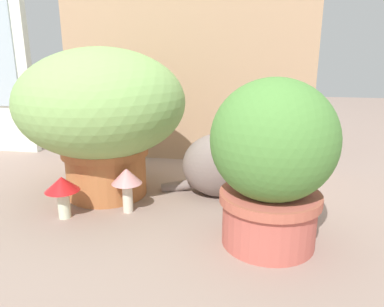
% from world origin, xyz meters
% --- Properties ---
extents(ground_plane, '(6.00, 6.00, 0.00)m').
position_xyz_m(ground_plane, '(0.00, 0.00, 0.00)').
color(ground_plane, gray).
extents(cardboard_backdrop, '(1.10, 0.03, 0.92)m').
position_xyz_m(cardboard_backdrop, '(-0.02, 0.56, 0.46)').
color(cardboard_backdrop, tan).
rests_on(cardboard_backdrop, ground).
extents(grass_planter, '(0.55, 0.55, 0.50)m').
position_xyz_m(grass_planter, '(-0.21, 0.10, 0.29)').
color(grass_planter, '#B3693A').
rests_on(grass_planter, ground).
extents(leafy_planter, '(0.31, 0.31, 0.43)m').
position_xyz_m(leafy_planter, '(0.33, -0.15, 0.23)').
color(leafy_planter, '#C05A4E').
rests_on(leafy_planter, ground).
extents(cat, '(0.39, 0.21, 0.32)m').
position_xyz_m(cat, '(0.19, 0.15, 0.12)').
color(cat, gray).
rests_on(cat, ground).
extents(mushroom_ornament_red, '(0.10, 0.10, 0.13)m').
position_xyz_m(mushroom_ornament_red, '(-0.27, -0.10, 0.09)').
color(mushroom_ornament_red, silver).
rests_on(mushroom_ornament_red, ground).
extents(mushroom_ornament_pink, '(0.09, 0.09, 0.14)m').
position_xyz_m(mushroom_ornament_pink, '(-0.09, -0.03, 0.11)').
color(mushroom_ornament_pink, beige).
rests_on(mushroom_ornament_pink, ground).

